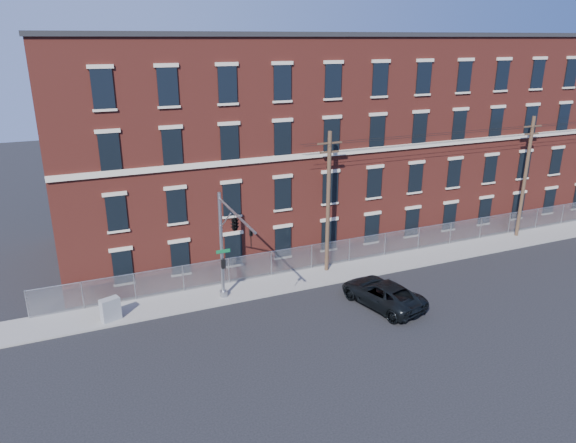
{
  "coord_description": "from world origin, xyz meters",
  "views": [
    {
      "loc": [
        -14.15,
        -25.35,
        15.94
      ],
      "look_at": [
        -1.69,
        4.0,
        4.82
      ],
      "focal_mm": 32.96,
      "sensor_mm": 36.0,
      "label": 1
    }
  ],
  "objects_px": {
    "utility_pole_near": "(328,201)",
    "utility_cabinet": "(110,309)",
    "traffic_signal_mast": "(232,231)",
    "pickup_truck": "(382,293)"
  },
  "relations": [
    {
      "from": "utility_pole_near",
      "to": "utility_cabinet",
      "type": "distance_m",
      "value": 15.71
    },
    {
      "from": "traffic_signal_mast",
      "to": "utility_cabinet",
      "type": "bearing_deg",
      "value": 163.87
    },
    {
      "from": "utility_pole_near",
      "to": "utility_cabinet",
      "type": "xyz_separation_m",
      "value": [
        -14.98,
        -1.4,
        -4.52
      ]
    },
    {
      "from": "utility_pole_near",
      "to": "utility_cabinet",
      "type": "bearing_deg",
      "value": -174.66
    },
    {
      "from": "pickup_truck",
      "to": "utility_cabinet",
      "type": "bearing_deg",
      "value": -29.21
    },
    {
      "from": "pickup_truck",
      "to": "utility_cabinet",
      "type": "height_order",
      "value": "pickup_truck"
    },
    {
      "from": "utility_pole_near",
      "to": "pickup_truck",
      "type": "distance_m",
      "value": 7.48
    },
    {
      "from": "utility_cabinet",
      "to": "traffic_signal_mast",
      "type": "bearing_deg",
      "value": -35.08
    },
    {
      "from": "traffic_signal_mast",
      "to": "utility_cabinet",
      "type": "height_order",
      "value": "traffic_signal_mast"
    },
    {
      "from": "pickup_truck",
      "to": "utility_cabinet",
      "type": "xyz_separation_m",
      "value": [
        -15.9,
        4.47,
        0.02
      ]
    }
  ]
}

